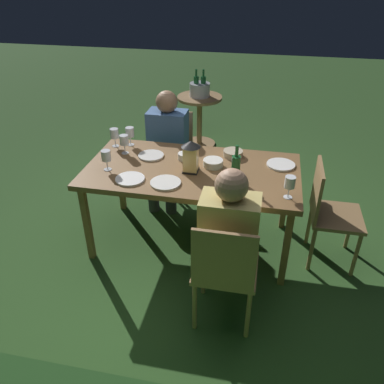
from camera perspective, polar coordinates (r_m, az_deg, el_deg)
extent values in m
plane|color=#2D5123|center=(3.60, 0.00, -7.08)|extent=(16.00, 16.00, 0.00)
cube|color=brown|center=(3.21, 0.00, 3.06)|extent=(1.74, 0.92, 0.04)
cube|color=brown|center=(3.69, 13.50, -0.48)|extent=(0.05, 0.05, 0.70)
cube|color=brown|center=(3.92, -10.36, 1.97)|extent=(0.05, 0.05, 0.70)
cube|color=brown|center=(3.05, 13.52, -8.07)|extent=(0.05, 0.05, 0.70)
cube|color=brown|center=(3.33, -15.03, -4.51)|extent=(0.05, 0.05, 0.70)
cube|color=#937047|center=(4.09, -3.20, 5.12)|extent=(0.42, 0.40, 0.03)
cube|color=#937047|center=(4.17, -2.65, 9.01)|extent=(0.40, 0.02, 0.42)
cylinder|color=#937047|center=(4.02, -1.22, 0.96)|extent=(0.03, 0.03, 0.42)
cylinder|color=#937047|center=(4.10, -6.13, 1.46)|extent=(0.03, 0.03, 0.42)
cylinder|color=#937047|center=(4.31, -0.23, 3.20)|extent=(0.03, 0.03, 0.42)
cylinder|color=#937047|center=(4.38, -4.85, 3.64)|extent=(0.03, 0.03, 0.42)
cube|color=#426699|center=(3.93, -3.53, 8.20)|extent=(0.38, 0.24, 0.50)
sphere|color=#997051|center=(3.81, -3.70, 12.97)|extent=(0.21, 0.21, 0.21)
cylinder|color=#426699|center=(3.89, -2.65, 4.09)|extent=(0.13, 0.36, 0.13)
cylinder|color=#426699|center=(3.93, -5.21, 4.32)|extent=(0.13, 0.36, 0.13)
cylinder|color=#333338|center=(3.87, -3.13, -0.11)|extent=(0.11, 0.11, 0.45)
cylinder|color=#333338|center=(3.91, -5.69, 0.17)|extent=(0.11, 0.11, 0.45)
cube|color=#937047|center=(3.36, 20.31, -3.35)|extent=(0.40, 0.42, 0.03)
cube|color=#937047|center=(3.22, 17.76, 0.27)|extent=(0.03, 0.40, 0.42)
cylinder|color=#937047|center=(3.67, 21.99, -4.92)|extent=(0.03, 0.03, 0.42)
cylinder|color=#937047|center=(3.38, 22.78, -8.46)|extent=(0.03, 0.03, 0.42)
cylinder|color=#937047|center=(3.61, 16.71, -4.44)|extent=(0.03, 0.03, 0.42)
cylinder|color=#937047|center=(3.32, 17.03, -8.01)|extent=(0.03, 0.03, 0.42)
cube|color=#937047|center=(2.69, 4.94, -10.94)|extent=(0.42, 0.40, 0.03)
cube|color=#937047|center=(2.40, 4.61, -9.93)|extent=(0.40, 0.03, 0.42)
cylinder|color=#937047|center=(2.98, 1.67, -11.55)|extent=(0.03, 0.03, 0.42)
cylinder|color=#937047|center=(2.96, 8.70, -12.37)|extent=(0.03, 0.03, 0.42)
cylinder|color=#937047|center=(2.75, 0.38, -16.29)|extent=(0.03, 0.03, 0.42)
cylinder|color=#937047|center=(2.73, 8.17, -17.25)|extent=(0.03, 0.03, 0.42)
cube|color=tan|center=(2.57, 5.38, -5.67)|extent=(0.38, 0.24, 0.50)
sphere|color=tan|center=(2.38, 5.78, 0.98)|extent=(0.21, 0.21, 0.21)
cylinder|color=tan|center=(2.83, 3.67, -7.62)|extent=(0.13, 0.36, 0.13)
cylinder|color=tan|center=(2.82, 7.32, -8.03)|extent=(0.13, 0.36, 0.13)
cylinder|color=#333338|center=(3.11, 3.95, -9.21)|extent=(0.11, 0.11, 0.45)
cylinder|color=#333338|center=(3.10, 7.30, -9.59)|extent=(0.11, 0.11, 0.45)
cube|color=black|center=(3.16, -0.19, 3.17)|extent=(0.12, 0.12, 0.01)
cube|color=#F9D17A|center=(3.11, -0.20, 4.92)|extent=(0.11, 0.11, 0.20)
cone|color=black|center=(3.05, -0.20, 7.02)|extent=(0.15, 0.15, 0.05)
cylinder|color=#1E5B2D|center=(3.01, 6.38, 3.44)|extent=(0.07, 0.07, 0.20)
cylinder|color=#1E5B2D|center=(2.94, 6.55, 5.93)|extent=(0.03, 0.03, 0.09)
cylinder|color=silver|center=(2.90, 13.77, -0.73)|extent=(0.06, 0.06, 0.00)
cylinder|color=silver|center=(2.88, 13.87, -0.02)|extent=(0.01, 0.01, 0.08)
cylinder|color=silver|center=(2.84, 14.08, 1.41)|extent=(0.08, 0.08, 0.08)
cylinder|color=maroon|center=(2.85, 14.02, 0.99)|extent=(0.07, 0.07, 0.03)
cylinder|color=silver|center=(3.25, -12.17, 3.24)|extent=(0.06, 0.06, 0.00)
cylinder|color=silver|center=(3.24, -12.25, 3.90)|extent=(0.01, 0.01, 0.08)
cylinder|color=silver|center=(3.20, -12.42, 5.21)|extent=(0.08, 0.08, 0.08)
cylinder|color=maroon|center=(3.21, -12.37, 4.83)|extent=(0.07, 0.07, 0.03)
cylinder|color=silver|center=(3.66, -8.89, 6.83)|extent=(0.06, 0.06, 0.00)
cylinder|color=silver|center=(3.64, -8.95, 7.43)|extent=(0.01, 0.01, 0.08)
cylinder|color=silver|center=(3.61, -9.06, 8.63)|extent=(0.08, 0.08, 0.08)
cylinder|color=maroon|center=(3.62, -9.02, 8.28)|extent=(0.07, 0.07, 0.03)
cylinder|color=silver|center=(3.66, -11.05, 6.60)|extent=(0.06, 0.06, 0.00)
cylinder|color=silver|center=(3.64, -11.12, 7.20)|extent=(0.01, 0.01, 0.08)
cylinder|color=silver|center=(3.61, -11.25, 8.39)|extent=(0.08, 0.08, 0.08)
cylinder|color=maroon|center=(3.62, -11.21, 8.05)|extent=(0.07, 0.07, 0.03)
cylinder|color=silver|center=(3.51, -9.70, 5.63)|extent=(0.06, 0.06, 0.00)
cylinder|color=silver|center=(3.49, -9.76, 6.25)|extent=(0.01, 0.01, 0.08)
cylinder|color=silver|center=(3.45, -9.88, 7.49)|extent=(0.08, 0.08, 0.08)
cylinder|color=maroon|center=(3.46, -9.84, 7.13)|extent=(0.07, 0.07, 0.03)
cylinder|color=white|center=(3.33, 12.81, 3.91)|extent=(0.23, 0.23, 0.01)
cylinder|color=white|center=(2.99, -3.87, 1.36)|extent=(0.24, 0.24, 0.01)
cylinder|color=silver|center=(3.42, -5.99, 5.31)|extent=(0.22, 0.22, 0.01)
cylinder|color=white|center=(3.07, -9.02, 1.89)|extent=(0.23, 0.23, 0.01)
cylinder|color=#BCAD8E|center=(3.41, 5.99, 5.63)|extent=(0.17, 0.17, 0.05)
cylinder|color=#424C1E|center=(3.41, 6.00, 5.79)|extent=(0.14, 0.14, 0.02)
cylinder|color=silver|center=(3.23, 3.08, 4.25)|extent=(0.16, 0.16, 0.06)
cylinder|color=tan|center=(3.23, 3.09, 4.43)|extent=(0.14, 0.14, 0.02)
cylinder|color=silver|center=(3.34, -1.10, 5.22)|extent=(0.11, 0.11, 0.06)
cylinder|color=#477533|center=(3.33, -1.10, 5.39)|extent=(0.10, 0.10, 0.02)
cylinder|color=#9E5138|center=(2.86, 5.97, 0.16)|extent=(0.12, 0.12, 0.04)
cylinder|color=beige|center=(2.86, 5.98, 0.31)|extent=(0.10, 0.10, 0.01)
cylinder|color=#937047|center=(5.20, 1.12, 13.58)|extent=(0.58, 0.58, 0.03)
cylinder|color=#937047|center=(5.31, 1.09, 10.12)|extent=(0.07, 0.07, 0.64)
cylinder|color=#937047|center=(5.43, 1.05, 7.10)|extent=(0.44, 0.44, 0.02)
cylinder|color=#B2B7BF|center=(5.17, 1.14, 14.66)|extent=(0.26, 0.26, 0.17)
cylinder|color=white|center=(5.16, 1.14, 15.11)|extent=(0.23, 0.23, 0.04)
cylinder|color=#195128|center=(5.14, 1.66, 15.58)|extent=(0.07, 0.07, 0.16)
cylinder|color=#195128|center=(5.10, 1.68, 16.93)|extent=(0.03, 0.03, 0.09)
cylinder|color=#195128|center=(5.14, 0.61, 15.61)|extent=(0.07, 0.07, 0.16)
cylinder|color=#195128|center=(5.11, 0.62, 16.96)|extent=(0.03, 0.03, 0.09)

